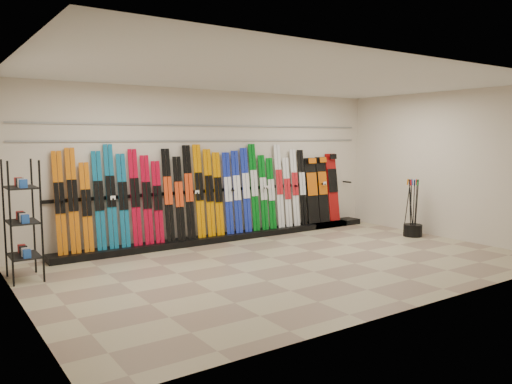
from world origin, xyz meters
TOP-DOWN VIEW (x-y plane):
  - floor at (0.00, 0.00)m, footprint 8.00×8.00m
  - back_wall at (0.00, 2.50)m, footprint 8.00×0.00m
  - left_wall at (-4.00, 0.00)m, footprint 0.00×5.00m
  - right_wall at (4.00, 0.00)m, footprint 0.00×5.00m
  - ceiling at (0.00, 0.00)m, footprint 8.00×8.00m
  - ski_rack_base at (0.22, 2.28)m, footprint 8.00×0.40m
  - skis at (-0.47, 2.33)m, footprint 5.36×0.23m
  - snowboards at (2.77, 2.36)m, footprint 0.95×0.24m
  - accessory_rack at (-3.75, 1.51)m, footprint 0.40×0.60m
  - pole_bin at (3.56, 0.40)m, footprint 0.38×0.38m
  - ski_poles at (3.53, 0.41)m, footprint 0.29×0.27m
  - slatwall_rail_0 at (0.00, 2.48)m, footprint 7.60×0.02m
  - slatwall_rail_1 at (0.00, 2.48)m, footprint 7.60×0.02m

SIDE VIEW (x-z plane):
  - floor at x=0.00m, z-range 0.00..0.00m
  - ski_rack_base at x=0.22m, z-range 0.00..0.12m
  - pole_bin at x=3.56m, z-range 0.00..0.25m
  - ski_poles at x=3.53m, z-range 0.02..1.20m
  - accessory_rack at x=-3.75m, z-range 0.00..1.75m
  - snowboards at x=2.77m, z-range 0.09..1.66m
  - skis at x=-0.47m, z-range 0.05..1.87m
  - back_wall at x=0.00m, z-range -2.50..5.50m
  - left_wall at x=-4.00m, z-range -1.00..4.00m
  - right_wall at x=4.00m, z-range -1.00..4.00m
  - slatwall_rail_0 at x=0.00m, z-range 1.98..2.02m
  - slatwall_rail_1 at x=0.00m, z-range 2.28..2.31m
  - ceiling at x=0.00m, z-range 3.00..3.00m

